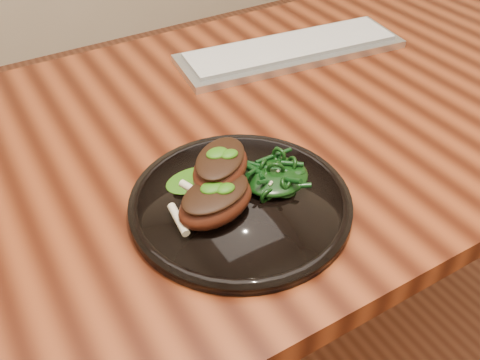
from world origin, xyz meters
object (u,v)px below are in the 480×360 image
at_px(plate, 240,203).
at_px(greens_heap, 275,173).
at_px(desk, 249,159).
at_px(lamb_chop_front, 215,201).
at_px(keyboard, 291,50).

xyz_separation_m(plate, greens_heap, (0.06, 0.01, 0.02)).
bearing_deg(desk, lamb_chop_front, -131.86).
bearing_deg(lamb_chop_front, keyboard, 43.75).
bearing_deg(greens_heap, desk, 69.38).
xyz_separation_m(desk, greens_heap, (-0.07, -0.18, 0.12)).
xyz_separation_m(lamb_chop_front, keyboard, (0.38, 0.36, -0.03)).
xyz_separation_m(desk, lamb_chop_front, (-0.17, -0.19, 0.13)).
bearing_deg(desk, greens_heap, -110.62).
bearing_deg(greens_heap, keyboard, 51.85).
bearing_deg(plate, greens_heap, 5.19).
relative_size(lamb_chop_front, keyboard, 0.27).
height_order(lamb_chop_front, keyboard, lamb_chop_front).
height_order(desk, lamb_chop_front, lamb_chop_front).
relative_size(plate, keyboard, 0.64).
distance_m(desk, lamb_chop_front, 0.29).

